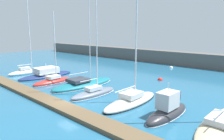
# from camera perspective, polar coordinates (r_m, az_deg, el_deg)

# --- Properties ---
(ground_plane) EXTENTS (120.00, 120.00, 0.00)m
(ground_plane) POSITION_cam_1_polar(r_m,az_deg,el_deg) (23.83, -11.37, -8.94)
(ground_plane) COLOR #236084
(dock_pier) EXTENTS (44.74, 1.97, 0.37)m
(dock_pier) POSITION_cam_1_polar(r_m,az_deg,el_deg) (22.98, -14.47, -9.34)
(dock_pier) COLOR brown
(dock_pier) RESTS_ON ground_plane
(breakwater_seawall) EXTENTS (108.00, 3.26, 3.10)m
(breakwater_seawall) POSITION_cam_1_polar(r_m,az_deg,el_deg) (50.07, 20.94, 2.76)
(breakwater_seawall) COLOR #5B5651
(breakwater_seawall) RESTS_ON ground_plane
(sailboat_white_nearest) EXTENTS (1.99, 7.52, 15.30)m
(sailboat_white_nearest) POSITION_cam_1_polar(r_m,az_deg,el_deg) (42.05, -22.02, -0.25)
(sailboat_white_nearest) COLOR white
(sailboat_white_nearest) RESTS_ON ground_plane
(motorboat_navy_second) EXTENTS (3.39, 9.95, 2.62)m
(motorboat_navy_second) POSITION_cam_1_polar(r_m,az_deg,el_deg) (38.27, -17.57, -1.06)
(motorboat_navy_second) COLOR navy
(motorboat_navy_second) RESTS_ON ground_plane
(sailboat_red_third) EXTENTS (2.15, 6.59, 11.11)m
(sailboat_red_third) POSITION_cam_1_polar(r_m,az_deg,el_deg) (33.36, -16.05, -2.87)
(sailboat_red_third) COLOR #B72D28
(sailboat_red_third) RESTS_ON ground_plane
(sailboat_teal_fourth) EXTENTS (3.73, 10.62, 17.17)m
(sailboat_teal_fourth) POSITION_cam_1_polar(r_m,az_deg,el_deg) (30.68, -7.88, -3.73)
(sailboat_teal_fourth) COLOR #19707F
(sailboat_teal_fourth) RESTS_ON ground_plane
(sailboat_slate_fifth) EXTENTS (2.21, 6.89, 14.90)m
(sailboat_slate_fifth) POSITION_cam_1_polar(r_m,az_deg,el_deg) (26.15, -5.04, -6.07)
(sailboat_slate_fifth) COLOR slate
(sailboat_slate_fifth) RESTS_ON ground_plane
(sailboat_ivory_sixth) EXTENTS (2.62, 8.72, 15.25)m
(sailboat_ivory_sixth) POSITION_cam_1_polar(r_m,az_deg,el_deg) (23.27, 5.34, -8.28)
(sailboat_ivory_sixth) COLOR silver
(sailboat_ivory_sixth) RESTS_ON ground_plane
(motorboat_charcoal_seventh) EXTENTS (2.01, 6.72, 3.72)m
(motorboat_charcoal_seventh) POSITION_cam_1_polar(r_m,az_deg,el_deg) (20.56, 15.06, -10.76)
(motorboat_charcoal_seventh) COLOR #2D2D33
(motorboat_charcoal_seventh) RESTS_ON ground_plane
(sailboat_sand_eighth) EXTENTS (2.96, 10.28, 16.48)m
(sailboat_sand_eighth) POSITION_cam_1_polar(r_m,az_deg,el_deg) (20.36, 28.26, -12.62)
(sailboat_sand_eighth) COLOR beige
(sailboat_sand_eighth) RESTS_ON ground_plane
(mooring_buoy_white) EXTENTS (0.83, 0.83, 0.83)m
(mooring_buoy_white) POSITION_cam_1_polar(r_m,az_deg,el_deg) (46.51, 15.96, 0.55)
(mooring_buoy_white) COLOR white
(mooring_buoy_white) RESTS_ON ground_plane
(mooring_buoy_red) EXTENTS (0.84, 0.84, 0.84)m
(mooring_buoy_red) POSITION_cam_1_polar(r_m,az_deg,el_deg) (34.69, 13.10, -2.73)
(mooring_buoy_red) COLOR red
(mooring_buoy_red) RESTS_ON ground_plane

